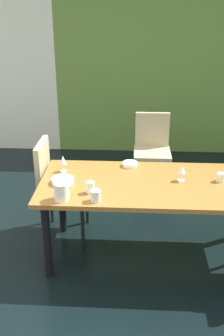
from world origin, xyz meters
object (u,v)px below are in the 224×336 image
at_px(cup_rear, 91,187).
at_px(pitcher_near_window, 62,191).
at_px(serving_bowl_south, 130,164).
at_px(cup_left, 96,196).
at_px(dining_table, 156,191).
at_px(chair_left_far, 56,184).
at_px(wine_glass_east, 182,170).
at_px(wine_glass_right, 63,161).
at_px(serving_bowl_west, 63,181).
at_px(cup_north, 220,177).
at_px(chair_head_far, 152,147).

relative_size(cup_rear, pitcher_near_window, 0.66).
distance_m(serving_bowl_south, cup_left, 0.73).
bearing_deg(cup_rear, dining_table, 21.63).
height_order(chair_left_far, wine_glass_east, chair_left_far).
xyz_separation_m(wine_glass_right, cup_rear, (0.29, -0.40, -0.06)).
relative_size(chair_left_far, wine_glass_east, 7.03).
bearing_deg(serving_bowl_west, cup_north, 4.42).
distance_m(chair_left_far, serving_bowl_south, 0.74).
xyz_separation_m(serving_bowl_south, cup_north, (0.78, -0.28, 0.02)).
xyz_separation_m(chair_head_far, serving_bowl_west, (-0.84, -1.45, 0.23)).
bearing_deg(wine_glass_east, chair_head_far, 97.68).
bearing_deg(pitcher_near_window, chair_head_far, 65.64).
relative_size(wine_glass_right, cup_rear, 1.56).
bearing_deg(serving_bowl_west, chair_head_far, 60.13).
bearing_deg(dining_table, serving_bowl_south, 124.78).
xyz_separation_m(dining_table, cup_rear, (-0.55, -0.22, 0.13)).
bearing_deg(cup_rear, wine_glass_east, 19.16).
relative_size(dining_table, cup_left, 21.78).
distance_m(chair_head_far, cup_north, 1.47).
height_order(serving_bowl_south, cup_north, cup_north).
relative_size(chair_head_far, cup_rear, 9.58).
relative_size(wine_glass_east, cup_north, 1.83).
bearing_deg(serving_bowl_west, wine_glass_east, 5.53).
xyz_separation_m(serving_bowl_south, cup_left, (-0.26, -0.69, 0.03)).
relative_size(chair_head_far, wine_glass_east, 6.74).
relative_size(chair_head_far, chair_left_far, 0.96).
distance_m(serving_bowl_west, cup_rear, 0.31).
xyz_separation_m(wine_glass_east, serving_bowl_south, (-0.45, 0.29, -0.08)).
xyz_separation_m(wine_glass_right, serving_bowl_west, (0.03, -0.24, -0.08)).
bearing_deg(pitcher_near_window, wine_glass_right, 98.48).
relative_size(serving_bowl_south, pitcher_near_window, 0.97).
distance_m(serving_bowl_south, pitcher_near_window, 0.86).
distance_m(cup_north, cup_rear, 1.13).
xyz_separation_m(chair_left_far, cup_north, (1.49, -0.26, 0.23)).
bearing_deg(cup_left, cup_rear, 112.32).
bearing_deg(pitcher_near_window, dining_table, 24.28).
height_order(chair_left_far, cup_left, chair_left_far).
xyz_separation_m(wine_glass_right, cup_north, (1.39, -0.13, -0.07)).
relative_size(wine_glass_east, pitcher_near_window, 0.95).
bearing_deg(cup_north, cup_rear, -166.16).
height_order(serving_bowl_west, cup_rear, cup_rear).
relative_size(wine_glass_right, serving_bowl_south, 1.07).
relative_size(wine_glass_east, cup_left, 1.50).
distance_m(serving_bowl_west, cup_left, 0.43).
distance_m(chair_head_far, wine_glass_right, 1.53).
relative_size(chair_left_far, wine_glass_right, 6.40).
distance_m(chair_head_far, pitcher_near_window, 1.94).
xyz_separation_m(wine_glass_east, wine_glass_right, (-1.05, 0.14, 0.01)).
xyz_separation_m(wine_glass_east, cup_north, (0.34, 0.01, -0.06)).
bearing_deg(chair_head_far, wine_glass_right, 54.43).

